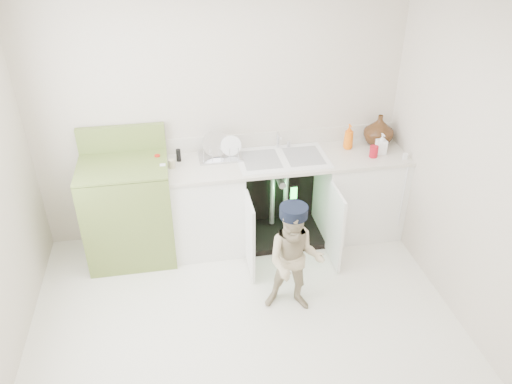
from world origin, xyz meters
TOP-DOWN VIEW (x-y plane):
  - ground at (0.00, 0.00)m, footprint 3.50×3.50m
  - room_shell at (0.00, 0.00)m, footprint 6.00×5.50m
  - counter_run at (0.58, 1.21)m, footprint 2.44×1.02m
  - avocado_stove at (-0.92, 1.18)m, footprint 0.79×0.65m
  - repair_worker at (0.43, 0.18)m, footprint 0.56×0.93m

SIDE VIEW (x-z plane):
  - ground at x=0.00m, z-range 0.00..0.00m
  - counter_run at x=0.58m, z-range -0.13..1.07m
  - repair_worker at x=0.43m, z-range 0.00..1.01m
  - avocado_stove at x=-0.92m, z-range -0.11..1.13m
  - room_shell at x=0.00m, z-range 0.62..1.88m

